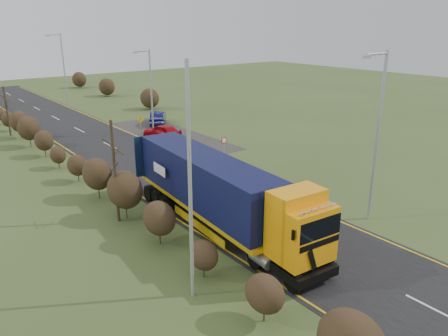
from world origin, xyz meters
TOP-DOWN VIEW (x-y plane):
  - ground at (0.00, 0.00)m, footprint 160.00×160.00m
  - road at (0.00, 10.00)m, footprint 8.00×120.00m
  - layby at (6.50, 20.00)m, footprint 6.00×18.00m
  - lane_markings at (0.00, 9.69)m, footprint 7.52×116.00m
  - hedgerow at (-6.00, 7.89)m, footprint 2.24×102.04m
  - lorry at (-2.59, -0.56)m, footprint 3.52×15.15m
  - car_red_hatchback at (5.32, 19.24)m, footprint 2.89×4.56m
  - car_blue_sedan at (8.30, 25.32)m, footprint 3.83×4.67m
  - streetlight_near at (5.27, -4.87)m, footprint 2.07×0.19m
  - streetlight_mid at (5.49, 21.59)m, footprint 1.84×0.18m
  - streetlight_far at (4.47, 44.86)m, footprint 2.06×0.19m
  - left_pole at (-7.20, -4.86)m, footprint 0.16×0.16m
  - speed_sign at (5.60, 9.48)m, footprint 0.58×0.10m
  - warning_board at (4.53, 22.28)m, footprint 0.73×0.11m

SIDE VIEW (x-z plane):
  - ground at x=0.00m, z-range 0.00..0.00m
  - road at x=0.00m, z-range 0.00..0.02m
  - layby at x=6.50m, z-range 0.00..0.02m
  - lane_markings at x=0.00m, z-range 0.03..0.03m
  - car_red_hatchback at x=5.32m, z-range 0.00..1.45m
  - car_blue_sedan at x=8.30m, z-range 0.00..1.50m
  - warning_board at x=4.53m, z-range 0.21..2.11m
  - speed_sign at x=5.60m, z-range 0.40..2.50m
  - hedgerow at x=-6.00m, z-range -1.41..4.64m
  - lorry at x=-2.59m, z-range 0.28..4.46m
  - streetlight_mid at x=5.49m, z-range 0.43..9.04m
  - left_pole at x=-7.20m, z-range 0.00..9.90m
  - streetlight_far at x=4.47m, z-range 0.52..10.25m
  - streetlight_near at x=5.27m, z-range 0.52..10.26m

